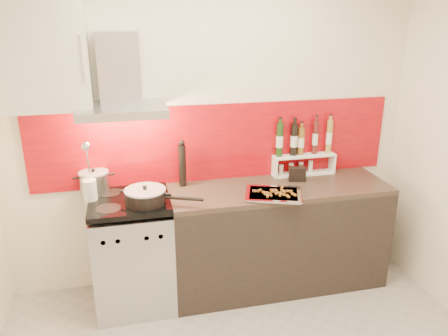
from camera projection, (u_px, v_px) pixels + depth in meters
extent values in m
cube|color=silver|center=(212.00, 133.00, 3.58)|extent=(3.40, 0.02, 2.60)
cube|color=maroon|center=(218.00, 142.00, 3.61)|extent=(3.00, 0.02, 0.64)
cube|color=#B7B7BA|center=(134.00, 255.00, 3.45)|extent=(0.60, 0.60, 0.84)
cube|color=black|center=(136.00, 286.00, 3.22)|extent=(0.50, 0.02, 0.40)
cube|color=#B7B7BA|center=(132.00, 239.00, 3.09)|extent=(0.56, 0.02, 0.12)
cube|color=#FF190C|center=(132.00, 239.00, 3.08)|extent=(0.10, 0.01, 0.04)
cube|color=black|center=(129.00, 201.00, 3.30)|extent=(0.60, 0.60, 0.04)
cube|color=black|center=(277.00, 238.00, 3.71)|extent=(1.80, 0.60, 0.86)
cube|color=#30271D|center=(279.00, 189.00, 3.56)|extent=(1.80, 0.60, 0.04)
cube|color=#B7B7BA|center=(122.00, 110.00, 3.11)|extent=(0.62, 0.50, 0.06)
cube|color=#B7B7BA|center=(119.00, 67.00, 3.16)|extent=(0.30, 0.18, 0.50)
sphere|color=#FFD18C|center=(101.00, 116.00, 3.09)|extent=(0.07, 0.07, 0.07)
sphere|color=#FFD18C|center=(144.00, 114.00, 3.16)|extent=(0.07, 0.07, 0.07)
cube|color=beige|center=(34.00, 57.00, 2.94)|extent=(0.70, 0.35, 0.72)
cylinder|color=#B7B7BA|center=(94.00, 183.00, 3.38)|extent=(0.22, 0.22, 0.16)
cylinder|color=#99999E|center=(93.00, 173.00, 3.36)|extent=(0.23, 0.23, 0.01)
sphere|color=black|center=(93.00, 170.00, 3.35)|extent=(0.03, 0.03, 0.03)
cylinder|color=black|center=(145.00, 197.00, 3.20)|extent=(0.30, 0.30, 0.09)
cylinder|color=#99999E|center=(145.00, 190.00, 3.18)|extent=(0.30, 0.30, 0.01)
sphere|color=black|center=(145.00, 187.00, 3.18)|extent=(0.03, 0.03, 0.03)
cylinder|color=black|center=(184.00, 198.00, 3.15)|extent=(0.28, 0.14, 0.03)
cylinder|color=silver|center=(90.00, 191.00, 3.24)|extent=(0.10, 0.10, 0.17)
cylinder|color=silver|center=(88.00, 163.00, 3.17)|extent=(0.01, 0.08, 0.31)
sphere|color=silver|center=(86.00, 146.00, 3.06)|extent=(0.07, 0.07, 0.07)
cylinder|color=black|center=(182.00, 166.00, 3.51)|extent=(0.06, 0.06, 0.34)
sphere|color=black|center=(182.00, 143.00, 3.44)|extent=(0.05, 0.05, 0.05)
cube|color=white|center=(302.00, 173.00, 3.83)|extent=(0.55, 0.15, 0.01)
cube|color=white|center=(274.00, 167.00, 3.75)|extent=(0.01, 0.15, 0.16)
cube|color=white|center=(331.00, 162.00, 3.86)|extent=(0.02, 0.15, 0.16)
cube|color=white|center=(304.00, 155.00, 3.77)|extent=(0.55, 0.15, 0.02)
cylinder|color=black|center=(280.00, 140.00, 3.67)|extent=(0.06, 0.06, 0.29)
cylinder|color=black|center=(294.00, 140.00, 3.70)|extent=(0.06, 0.06, 0.28)
cylinder|color=brown|center=(301.00, 141.00, 3.72)|extent=(0.05, 0.05, 0.24)
cylinder|color=#491513|center=(315.00, 137.00, 3.74)|extent=(0.05, 0.05, 0.29)
cylinder|color=olive|center=(329.00, 136.00, 3.77)|extent=(0.05, 0.05, 0.29)
cylinder|color=beige|center=(281.00, 170.00, 3.77)|extent=(0.04, 0.04, 0.07)
cylinder|color=#934118|center=(291.00, 169.00, 3.79)|extent=(0.04, 0.04, 0.08)
cylinder|color=#473D23|center=(301.00, 168.00, 3.81)|extent=(0.04, 0.04, 0.08)
cylinder|color=silver|center=(310.00, 167.00, 3.83)|extent=(0.04, 0.04, 0.09)
cube|color=black|center=(297.00, 174.00, 3.64)|extent=(0.15, 0.09, 0.12)
cube|color=silver|center=(273.00, 195.00, 3.36)|extent=(0.48, 0.42, 0.01)
cube|color=silver|center=(273.00, 193.00, 3.36)|extent=(0.51, 0.45, 0.01)
cube|color=red|center=(273.00, 193.00, 3.36)|extent=(0.43, 0.37, 0.01)
cube|color=brown|center=(294.00, 194.00, 3.32)|extent=(0.03, 0.06, 0.01)
cube|color=brown|center=(268.00, 196.00, 3.29)|extent=(0.04, 0.06, 0.01)
cube|color=brown|center=(273.00, 190.00, 3.39)|extent=(0.06, 0.03, 0.01)
cube|color=brown|center=(259.00, 190.00, 3.39)|extent=(0.06, 0.04, 0.01)
cube|color=brown|center=(284.00, 195.00, 3.31)|extent=(0.05, 0.05, 0.01)
cube|color=brown|center=(287.00, 196.00, 3.29)|extent=(0.02, 0.06, 0.01)
cube|color=brown|center=(270.00, 195.00, 3.31)|extent=(0.02, 0.05, 0.01)
cube|color=brown|center=(278.00, 193.00, 3.34)|extent=(0.06, 0.03, 0.01)
cube|color=brown|center=(265.00, 192.00, 3.35)|extent=(0.05, 0.04, 0.01)
cube|color=brown|center=(281.00, 194.00, 3.31)|extent=(0.04, 0.05, 0.01)
cube|color=brown|center=(282.00, 188.00, 3.44)|extent=(0.04, 0.05, 0.01)
cube|color=brown|center=(256.00, 191.00, 3.38)|extent=(0.06, 0.03, 0.01)
cube|color=brown|center=(289.00, 191.00, 3.37)|extent=(0.06, 0.04, 0.01)
cube|color=brown|center=(274.00, 191.00, 3.37)|extent=(0.06, 0.02, 0.01)
cube|color=brown|center=(283.00, 191.00, 3.38)|extent=(0.03, 0.06, 0.01)
cube|color=brown|center=(267.00, 194.00, 3.31)|extent=(0.05, 0.04, 0.01)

